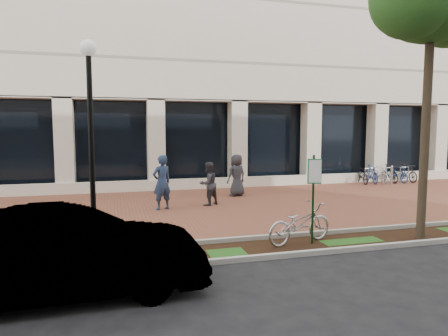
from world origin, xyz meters
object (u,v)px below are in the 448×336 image
object	(u,v)px
parking_sign	(314,187)
bike_rack_cluster	(384,174)
sedan_near_curb	(67,254)
pedestrian_left	(162,182)
pedestrian_right	(237,175)
lamppost	(91,136)
locked_bicycle	(300,223)
bollard	(392,175)
pedestrian_mid	(208,184)

from	to	relation	value
parking_sign	bike_rack_cluster	xyz separation A→B (m)	(9.06, 9.20, -0.98)
parking_sign	sedan_near_curb	size ratio (longest dim) A/B	0.48
pedestrian_left	pedestrian_right	size ratio (longest dim) A/B	1.09
lamppost	pedestrian_right	xyz separation A→B (m)	(5.47, 6.67, -1.81)
parking_sign	lamppost	distance (m)	5.39
lamppost	pedestrian_right	world-z (taller)	lamppost
lamppost	locked_bicycle	xyz separation A→B (m)	(4.92, -0.45, -2.19)
parking_sign	bike_rack_cluster	distance (m)	12.95
locked_bicycle	bollard	xyz separation A→B (m)	(8.97, 7.99, 0.01)
pedestrian_right	sedan_near_curb	size ratio (longest dim) A/B	0.38
pedestrian_mid	sedan_near_curb	size ratio (longest dim) A/B	0.35
parking_sign	bollard	size ratio (longest dim) A/B	2.18
parking_sign	bollard	xyz separation A→B (m)	(8.68, 8.13, -0.91)
lamppost	sedan_near_curb	world-z (taller)	lamppost
pedestrian_mid	pedestrian_right	bearing A→B (deg)	-163.34
lamppost	sedan_near_curb	size ratio (longest dim) A/B	1.03
pedestrian_right	pedestrian_mid	bearing A→B (deg)	25.28
lamppost	sedan_near_curb	xyz separation A→B (m)	(-0.32, -2.34, -1.93)
parking_sign	lamppost	world-z (taller)	lamppost
pedestrian_left	sedan_near_curb	xyz separation A→B (m)	(-2.40, -6.98, -0.21)
pedestrian_left	bike_rack_cluster	size ratio (longest dim) A/B	0.56
locked_bicycle	pedestrian_left	xyz separation A→B (m)	(-2.84, 5.09, 0.47)
lamppost	bike_rack_cluster	xyz separation A→B (m)	(14.26, 8.61, -2.24)
pedestrian_mid	pedestrian_right	size ratio (longest dim) A/B	0.91
pedestrian_right	bollard	size ratio (longest dim) A/B	1.75
lamppost	pedestrian_left	world-z (taller)	lamppost
pedestrian_left	pedestrian_mid	distance (m)	1.80
pedestrian_right	sedan_near_curb	xyz separation A→B (m)	(-5.79, -9.01, -0.13)
bollard	lamppost	bearing A→B (deg)	-151.49
pedestrian_mid	pedestrian_right	distance (m)	2.35
parking_sign	pedestrian_left	bearing A→B (deg)	142.98
pedestrian_left	pedestrian_mid	size ratio (longest dim) A/B	1.19
lamppost	bike_rack_cluster	size ratio (longest dim) A/B	1.38
pedestrian_mid	sedan_near_curb	world-z (taller)	pedestrian_mid
bike_rack_cluster	locked_bicycle	bearing A→B (deg)	-128.33
pedestrian_left	lamppost	bearing A→B (deg)	41.80
pedestrian_mid	sedan_near_curb	distance (m)	8.43
pedestrian_mid	bollard	world-z (taller)	pedestrian_mid
lamppost	locked_bicycle	distance (m)	5.40
lamppost	pedestrian_right	size ratio (longest dim) A/B	2.69
locked_bicycle	pedestrian_mid	bearing A→B (deg)	-3.72
bollard	sedan_near_curb	world-z (taller)	sedan_near_curb
pedestrian_mid	locked_bicycle	bearing A→B (deg)	71.96
locked_bicycle	pedestrian_right	bearing A→B (deg)	-19.39
bollard	bike_rack_cluster	distance (m)	1.13
pedestrian_right	bike_rack_cluster	size ratio (longest dim) A/B	0.51
parking_sign	pedestrian_left	xyz separation A→B (m)	(-3.12, 5.23, -0.46)
locked_bicycle	sedan_near_curb	bearing A→B (deg)	94.97
parking_sign	sedan_near_curb	bearing A→B (deg)	-140.25
pedestrian_left	pedestrian_mid	bearing A→B (deg)	167.13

